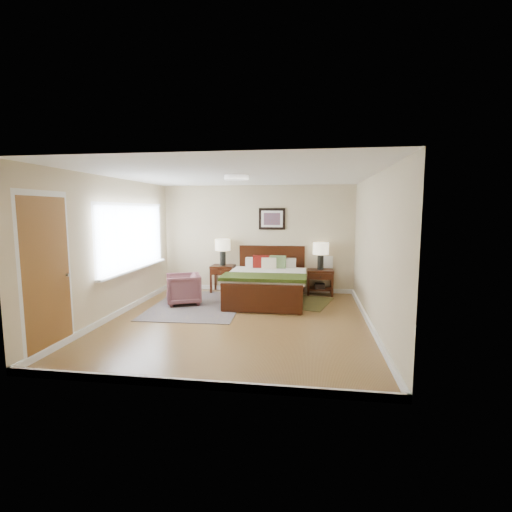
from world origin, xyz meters
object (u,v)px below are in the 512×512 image
object	(u,v)px
nightstand_left	(223,271)
lamp_right	(321,251)
armchair	(183,289)
lamp_left	(223,247)
rug_persian	(198,305)
bed	(267,278)
nightstand_right	(320,279)

from	to	relation	value
nightstand_left	lamp_right	xyz separation A→B (m)	(2.27, 0.02, 0.50)
nightstand_left	armchair	xyz separation A→B (m)	(-0.54, -1.23, -0.20)
lamp_right	lamp_left	bearing A→B (deg)	180.00
nightstand_left	rug_persian	bearing A→B (deg)	-99.63
lamp_left	armchair	world-z (taller)	lamp_left
bed	lamp_right	size ratio (longest dim) A/B	3.27
lamp_right	armchair	world-z (taller)	lamp_right
bed	armchair	size ratio (longest dim) A/B	2.90
nightstand_right	lamp_right	distance (m)	0.65
nightstand_left	lamp_right	size ratio (longest dim) A/B	1.04
nightstand_right	armchair	distance (m)	3.07
bed	nightstand_right	size ratio (longest dim) A/B	3.41
bed	lamp_left	xyz separation A→B (m)	(-1.14, 0.75, 0.57)
lamp_left	bed	bearing A→B (deg)	-33.49
lamp_right	nightstand_left	bearing A→B (deg)	-179.45
bed	lamp_right	bearing A→B (deg)	33.68
rug_persian	bed	bearing A→B (deg)	20.12
lamp_left	armchair	distance (m)	1.55
bed	rug_persian	bearing A→B (deg)	-157.83
nightstand_left	lamp_left	xyz separation A→B (m)	(0.00, 0.02, 0.56)
bed	nightstand_left	bearing A→B (deg)	147.27
bed	nightstand_right	distance (m)	1.36
nightstand_right	lamp_left	size ratio (longest dim) A/B	0.96
bed	lamp_left	bearing A→B (deg)	146.51
nightstand_right	armchair	bearing A→B (deg)	-156.31
nightstand_left	nightstand_right	size ratio (longest dim) A/B	1.08
bed	rug_persian	distance (m)	1.54
lamp_left	armchair	xyz separation A→B (m)	(-0.54, -1.25, -0.75)
nightstand_right	rug_persian	xyz separation A→B (m)	(-2.48, -1.29, -0.36)
lamp_left	nightstand_left	bearing A→B (deg)	-90.00
nightstand_left	nightstand_right	distance (m)	2.27
nightstand_left	armchair	bearing A→B (deg)	-113.91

